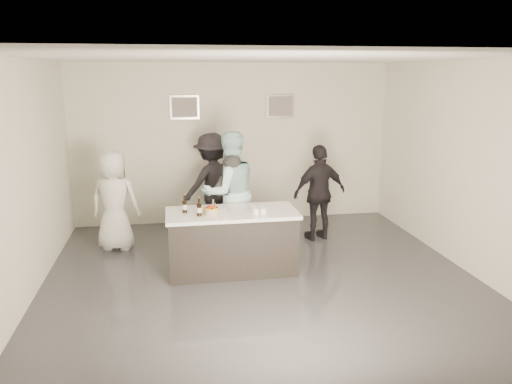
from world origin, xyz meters
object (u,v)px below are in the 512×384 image
(person_guest_left, at_px, (115,201))
(bar_counter, at_px, (232,241))
(beer_bottle_b, at_px, (199,207))
(cake, at_px, (212,212))
(person_guest_back, at_px, (212,184))
(person_main_black, at_px, (231,205))
(person_main_blue, at_px, (230,192))
(person_guest_right, at_px, (320,193))
(beer_bottle_a, at_px, (185,204))

(person_guest_left, bearing_deg, bar_counter, 159.99)
(bar_counter, xyz_separation_m, beer_bottle_b, (-0.47, -0.15, 0.58))
(cake, relative_size, beer_bottle_b, 0.80)
(person_guest_left, distance_m, person_guest_back, 1.74)
(bar_counter, distance_m, person_guest_back, 1.91)
(person_main_black, distance_m, person_main_blue, 0.22)
(person_guest_right, relative_size, person_guest_back, 0.92)
(person_guest_back, bearing_deg, bar_counter, 66.58)
(person_guest_left, height_order, person_guest_back, person_guest_back)
(bar_counter, relative_size, person_guest_left, 1.15)
(person_guest_back, bearing_deg, person_guest_left, -6.77)
(person_main_black, height_order, person_guest_back, person_guest_back)
(beer_bottle_b, bearing_deg, person_main_blue, 61.50)
(bar_counter, bearing_deg, beer_bottle_b, -161.98)
(beer_bottle_a, bearing_deg, person_guest_left, 131.68)
(person_main_blue, height_order, person_guest_left, person_main_blue)
(cake, xyz_separation_m, person_guest_back, (0.18, 1.95, -0.04))
(beer_bottle_a, xyz_separation_m, person_guest_right, (2.32, 1.14, -0.21))
(beer_bottle_a, height_order, person_guest_right, person_guest_right)
(bar_counter, bearing_deg, person_guest_back, 93.47)
(person_main_black, distance_m, person_guest_back, 1.16)
(beer_bottle_b, xyz_separation_m, person_main_black, (0.54, 0.87, -0.23))
(beer_bottle_b, height_order, person_main_blue, person_main_blue)
(person_main_blue, xyz_separation_m, person_guest_right, (1.58, 0.33, -0.15))
(bar_counter, relative_size, person_main_black, 1.16)
(beer_bottle_a, bearing_deg, beer_bottle_b, -45.56)
(beer_bottle_b, relative_size, person_guest_left, 0.16)
(person_guest_back, bearing_deg, person_guest_right, 132.20)
(cake, bearing_deg, person_guest_left, 137.02)
(person_main_black, distance_m, person_guest_right, 1.65)
(cake, height_order, beer_bottle_b, beer_bottle_b)
(person_main_blue, relative_size, person_guest_left, 1.20)
(bar_counter, bearing_deg, person_main_black, 83.95)
(person_main_blue, bearing_deg, person_guest_right, 175.40)
(person_main_black, xyz_separation_m, person_guest_left, (-1.82, 0.54, 0.01))
(person_guest_left, xyz_separation_m, person_guest_right, (3.40, -0.08, 0.01))
(beer_bottle_b, bearing_deg, cake, 19.65)
(beer_bottle_a, bearing_deg, cake, -19.97)
(beer_bottle_a, xyz_separation_m, person_guest_left, (-1.08, 1.22, -0.22))
(bar_counter, distance_m, person_guest_right, 2.07)
(bar_counter, height_order, person_main_blue, person_main_blue)
(beer_bottle_a, xyz_separation_m, person_main_black, (0.73, 0.67, -0.23))
(bar_counter, distance_m, person_main_black, 0.80)
(cake, bearing_deg, beer_bottle_b, -160.35)
(beer_bottle_b, relative_size, person_guest_right, 0.16)
(beer_bottle_b, distance_m, person_guest_back, 2.04)
(bar_counter, xyz_separation_m, person_guest_back, (-0.11, 1.86, 0.45))
(beer_bottle_a, relative_size, person_main_blue, 0.13)
(beer_bottle_b, distance_m, person_guest_left, 1.91)
(person_guest_back, bearing_deg, person_main_blue, 73.81)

